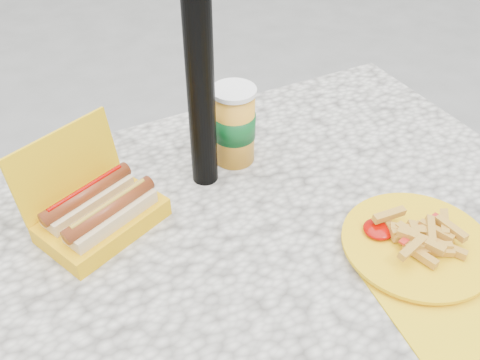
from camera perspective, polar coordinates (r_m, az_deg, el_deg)
name	(u,v)px	position (r m, az deg, el deg)	size (l,w,h in m)	color
picnic_table	(242,269)	(1.03, 0.26, -9.43)	(1.20, 0.80, 0.75)	beige
umbrella_pole	(196,5)	(0.88, -4.69, 18.07)	(0.05, 0.05, 2.20)	black
hotdog_box	(98,211)	(0.96, -14.86, -3.19)	(0.25, 0.23, 0.17)	#EAB50C
fries_plate	(419,247)	(0.95, 18.51, -6.81)	(0.27, 0.35, 0.05)	yellow
soda_cup	(234,125)	(1.06, -0.64, 5.89)	(0.09, 0.09, 0.16)	orange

